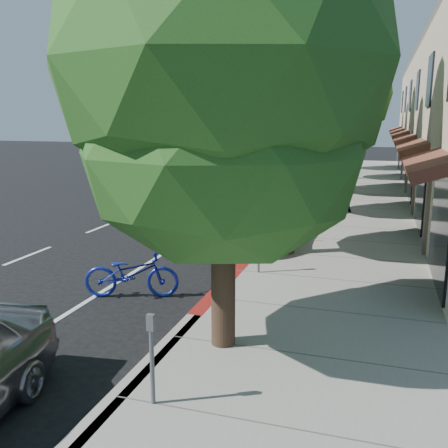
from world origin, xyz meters
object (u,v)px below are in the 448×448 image
at_px(street_tree_3, 334,97).
at_px(white_pickup, 291,170).
at_px(street_tree_5, 349,108).
at_px(street_tree_1, 292,66).
at_px(silver_suv, 252,218).
at_px(bicycle, 132,273).
at_px(cyclist, 232,233).
at_px(dark_sedan, 274,198).
at_px(street_tree_2, 319,93).
at_px(dark_suv_far, 322,163).
at_px(pedestrian, 342,190).
at_px(street_tree_4, 343,100).
at_px(street_tree_0, 223,75).

xyz_separation_m(street_tree_3, white_pickup, (-2.78, 4.53, -4.06)).
bearing_deg(street_tree_5, street_tree_1, -90.00).
relative_size(silver_suv, white_pickup, 1.04).
bearing_deg(bicycle, cyclist, -41.77).
bearing_deg(cyclist, street_tree_3, -25.02).
xyz_separation_m(street_tree_5, dark_sedan, (-1.48, -18.80, -3.65)).
height_order(street_tree_2, dark_suv_far, street_tree_2).
xyz_separation_m(silver_suv, dark_sedan, (-0.08, 3.70, 0.09)).
relative_size(street_tree_2, bicycle, 3.69).
bearing_deg(street_tree_1, pedestrian, 82.00).
bearing_deg(dark_sedan, street_tree_4, 84.62).
bearing_deg(bicycle, pedestrian, -36.41).
relative_size(street_tree_1, white_pickup, 1.58).
height_order(street_tree_2, street_tree_3, street_tree_3).
bearing_deg(street_tree_0, street_tree_5, 90.00).
bearing_deg(street_tree_3, cyclist, -95.82).
xyz_separation_m(street_tree_0, street_tree_3, (0.00, 18.00, 0.33)).
bearing_deg(bicycle, street_tree_5, -23.32).
bearing_deg(street_tree_4, street_tree_2, -90.00).
height_order(silver_suv, white_pickup, white_pickup).
height_order(white_pickup, pedestrian, pedestrian).
relative_size(street_tree_5, pedestrian, 4.10).
relative_size(street_tree_2, street_tree_5, 1.05).
bearing_deg(pedestrian, street_tree_1, 58.65).
relative_size(street_tree_1, dark_suv_far, 1.76).
bearing_deg(street_tree_0, dark_suv_far, 92.96).
height_order(street_tree_5, dark_suv_far, street_tree_5).
height_order(street_tree_4, dark_sedan, street_tree_4).
distance_m(street_tree_1, dark_suv_far, 21.53).
bearing_deg(street_tree_2, pedestrian, 38.75).
xyz_separation_m(street_tree_2, street_tree_5, (0.00, 18.00, -0.25)).
distance_m(street_tree_2, street_tree_3, 6.00).
bearing_deg(white_pickup, street_tree_0, -88.46).
xyz_separation_m(street_tree_2, street_tree_3, (0.00, 6.00, 0.08)).
height_order(street_tree_3, street_tree_4, street_tree_3).
xyz_separation_m(street_tree_2, dark_suv_far, (-1.40, 15.03, -3.94)).
relative_size(silver_suv, dark_sedan, 1.06).
bearing_deg(silver_suv, dark_sedan, 90.15).
bearing_deg(dark_suv_far, street_tree_2, -85.54).
distance_m(dark_sedan, pedestrian, 2.90).
distance_m(street_tree_1, white_pickup, 17.34).
bearing_deg(street_tree_0, bicycle, 144.80).
bearing_deg(street_tree_5, cyclist, -93.04).
bearing_deg(street_tree_2, dark_suv_far, 95.32).
bearing_deg(white_pickup, bicycle, -95.27).
bearing_deg(street_tree_5, pedestrian, -86.85).
distance_m(street_tree_4, dark_suv_far, 5.27).
xyz_separation_m(street_tree_1, street_tree_2, (-0.00, 6.00, -0.44)).
bearing_deg(dark_suv_far, white_pickup, -107.93).
height_order(street_tree_2, street_tree_4, street_tree_4).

